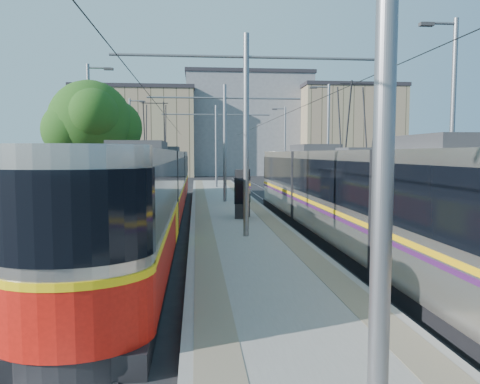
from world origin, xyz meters
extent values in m
plane|color=black|center=(0.00, 0.00, 0.00)|extent=(160.00, 160.00, 0.00)
cube|color=gray|center=(0.00, 17.00, 0.15)|extent=(4.00, 50.00, 0.30)
cube|color=gray|center=(-1.45, 17.00, 0.30)|extent=(0.70, 50.00, 0.01)
cube|color=gray|center=(1.45, 17.00, 0.30)|extent=(0.70, 50.00, 0.01)
cube|color=gray|center=(-4.32, 17.00, 0.01)|extent=(0.07, 70.00, 0.03)
cube|color=gray|center=(-2.88, 17.00, 0.01)|extent=(0.07, 70.00, 0.03)
cube|color=gray|center=(2.88, 17.00, 0.01)|extent=(0.07, 70.00, 0.03)
cube|color=gray|center=(4.32, 17.00, 0.01)|extent=(0.07, 70.00, 0.03)
cube|color=black|center=(-3.60, 13.69, 0.20)|extent=(2.30, 31.02, 0.40)
cube|color=#AAA49B|center=(-3.60, 13.69, 1.85)|extent=(2.40, 29.42, 2.90)
cube|color=black|center=(-3.60, 13.69, 2.35)|extent=(2.43, 29.42, 1.30)
cube|color=#DEB80B|center=(-3.60, 13.69, 1.45)|extent=(2.43, 29.42, 0.12)
cube|color=#BB120A|center=(-3.60, 13.69, 0.95)|extent=(2.42, 29.42, 1.10)
cube|color=#2D2D30|center=(-3.60, 13.69, 3.45)|extent=(1.68, 3.00, 0.30)
cube|color=black|center=(3.60, 7.01, 0.20)|extent=(2.30, 27.29, 0.40)
cube|color=#B4AEA5|center=(3.60, 7.01, 1.85)|extent=(2.40, 25.69, 2.90)
cube|color=black|center=(3.60, 7.01, 2.35)|extent=(2.43, 25.69, 1.30)
cube|color=#E8AD0C|center=(3.60, 7.01, 1.45)|extent=(2.43, 25.69, 0.12)
cube|color=#3E1549|center=(3.60, 7.01, 1.30)|extent=(2.43, 25.69, 0.10)
cube|color=#2D2D30|center=(3.60, 7.01, 3.45)|extent=(1.68, 3.00, 0.30)
cylinder|color=slate|center=(0.00, -4.00, 3.80)|extent=(0.20, 0.20, 7.00)
cylinder|color=slate|center=(0.00, 8.00, 3.80)|extent=(0.20, 0.20, 7.00)
cylinder|color=slate|center=(0.00, 8.00, 6.50)|extent=(9.20, 0.10, 0.10)
cylinder|color=slate|center=(0.00, 20.00, 3.80)|extent=(0.20, 0.20, 7.00)
cylinder|color=slate|center=(0.00, 20.00, 6.50)|extent=(9.20, 0.10, 0.10)
cylinder|color=slate|center=(0.00, 32.00, 3.80)|extent=(0.20, 0.20, 7.00)
cylinder|color=slate|center=(0.00, 32.00, 6.50)|extent=(9.20, 0.10, 0.10)
cylinder|color=black|center=(-3.60, 17.00, 5.55)|extent=(0.02, 70.00, 0.02)
cylinder|color=black|center=(3.60, 17.00, 5.55)|extent=(0.02, 70.00, 0.02)
cylinder|color=slate|center=(-7.50, 18.00, 4.00)|extent=(0.18, 0.18, 8.00)
cube|color=#2D2D30|center=(-6.40, 18.00, 7.75)|extent=(0.50, 0.22, 0.12)
cylinder|color=slate|center=(-7.50, 34.00, 4.00)|extent=(0.18, 0.18, 8.00)
cube|color=#2D2D30|center=(-6.40, 34.00, 7.75)|extent=(0.50, 0.22, 0.12)
cylinder|color=slate|center=(7.50, 8.00, 4.00)|extent=(0.18, 0.18, 8.00)
cube|color=#2D2D30|center=(6.40, 8.00, 7.75)|extent=(0.50, 0.22, 0.12)
cylinder|color=slate|center=(7.50, 24.00, 4.00)|extent=(0.18, 0.18, 8.00)
cube|color=#2D2D30|center=(6.40, 24.00, 7.75)|extent=(0.50, 0.22, 0.12)
cylinder|color=slate|center=(7.50, 40.00, 4.00)|extent=(0.18, 0.18, 8.00)
cube|color=#2D2D30|center=(6.40, 40.00, 7.75)|extent=(0.50, 0.22, 0.12)
cube|color=black|center=(0.34, 12.67, 1.40)|extent=(0.78, 1.06, 2.20)
cube|color=black|center=(0.34, 12.67, 1.54)|extent=(0.82, 1.11, 1.15)
cylinder|color=#382314|center=(-7.41, 17.87, 1.48)|extent=(0.41, 0.41, 2.96)
sphere|color=#1F4413|center=(-7.41, 17.87, 4.90)|extent=(4.44, 4.44, 4.44)
sphere|color=#1F4413|center=(-6.30, 18.61, 4.62)|extent=(3.14, 3.14, 3.14)
cube|color=gray|center=(-10.00, 60.00, 5.87)|extent=(16.00, 12.00, 11.74)
cube|color=#262328|center=(-10.00, 60.00, 11.99)|extent=(16.32, 12.24, 0.50)
cube|color=gray|center=(6.00, 64.00, 7.22)|extent=(18.00, 14.00, 14.43)
cube|color=#262328|center=(6.00, 64.00, 14.68)|extent=(18.36, 14.28, 0.50)
cube|color=gray|center=(20.00, 58.00, 6.12)|extent=(14.00, 10.00, 12.25)
cube|color=#262328|center=(20.00, 58.00, 12.50)|extent=(14.28, 10.20, 0.50)
camera|label=1|loc=(-1.74, -8.23, 3.21)|focal=35.00mm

